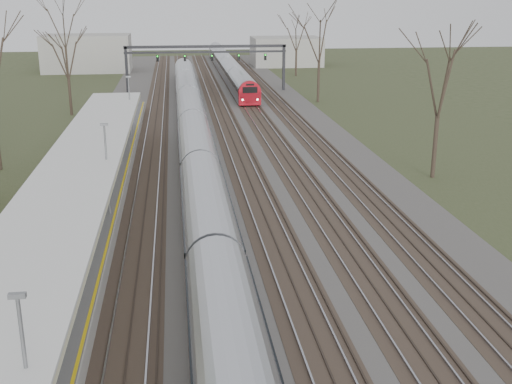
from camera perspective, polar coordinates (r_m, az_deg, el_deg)
track_bed at (r=56.44m, az=-2.77°, el=4.46°), size 24.00×160.00×0.22m
platform at (r=39.62m, az=-14.27°, el=-1.04°), size 3.50×69.00×1.00m
canopy at (r=34.37m, az=-15.53°, el=2.03°), size 4.10×50.00×3.11m
signal_gantry at (r=85.31m, az=-4.44°, el=12.11°), size 21.00×0.59×6.08m
tree_east_far at (r=45.86m, az=16.12°, el=9.99°), size 5.00×5.00×10.30m
train_near at (r=55.76m, az=-5.61°, el=5.73°), size 2.62×90.21×3.05m
train_far at (r=102.98m, az=-2.51°, el=11.12°), size 2.62×60.21×3.05m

